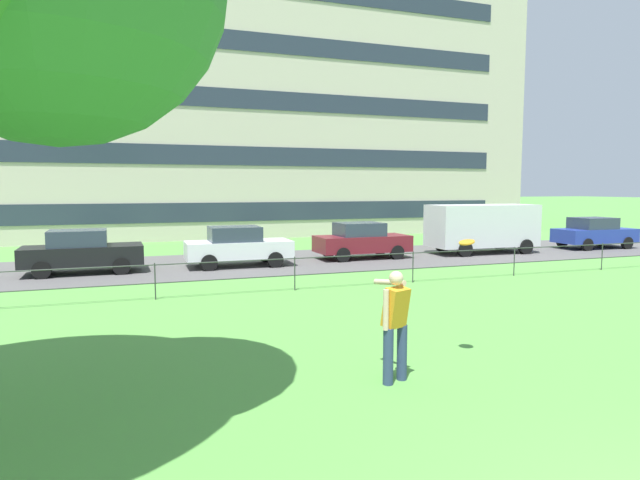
{
  "coord_description": "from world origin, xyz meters",
  "views": [
    {
      "loc": [
        -4.51,
        -2.26,
        3.01
      ],
      "look_at": [
        -0.58,
        8.8,
        1.86
      ],
      "focal_mm": 30.07,
      "sensor_mm": 36.0,
      "label": 1
    }
  ],
  "objects_px": {
    "car_black_far_left": "(82,251)",
    "car_white_right": "(238,246)",
    "apartment_building_background": "(236,90)",
    "frisbee": "(467,242)",
    "panel_van_left": "(482,226)",
    "person_thrower": "(395,322)",
    "car_blue_far_right": "(594,233)",
    "car_maroon_center": "(362,240)"
  },
  "relations": [
    {
      "from": "person_thrower",
      "to": "car_black_far_left",
      "type": "xyz_separation_m",
      "value": [
        -5.44,
        13.22,
        -0.17
      ]
    },
    {
      "from": "frisbee",
      "to": "car_blue_far_right",
      "type": "relative_size",
      "value": 0.09
    },
    {
      "from": "car_white_right",
      "to": "panel_van_left",
      "type": "distance_m",
      "value": 11.47
    },
    {
      "from": "panel_van_left",
      "to": "apartment_building_background",
      "type": "xyz_separation_m",
      "value": [
        -7.94,
        18.0,
        8.65
      ]
    },
    {
      "from": "car_maroon_center",
      "to": "apartment_building_background",
      "type": "height_order",
      "value": "apartment_building_background"
    },
    {
      "from": "apartment_building_background",
      "to": "person_thrower",
      "type": "bearing_deg",
      "value": -96.48
    },
    {
      "from": "apartment_building_background",
      "to": "car_white_right",
      "type": "bearing_deg",
      "value": -100.82
    },
    {
      "from": "car_white_right",
      "to": "panel_van_left",
      "type": "bearing_deg",
      "value": 1.9
    },
    {
      "from": "car_black_far_left",
      "to": "car_white_right",
      "type": "xyz_separation_m",
      "value": [
        5.51,
        -0.13,
        0.0
      ]
    },
    {
      "from": "frisbee",
      "to": "panel_van_left",
      "type": "distance_m",
      "value": 16.24
    },
    {
      "from": "person_thrower",
      "to": "frisbee",
      "type": "xyz_separation_m",
      "value": [
        1.68,
        0.59,
        1.13
      ]
    },
    {
      "from": "car_white_right",
      "to": "car_maroon_center",
      "type": "relative_size",
      "value": 1.0
    },
    {
      "from": "panel_van_left",
      "to": "car_blue_far_right",
      "type": "relative_size",
      "value": 1.25
    },
    {
      "from": "car_black_far_left",
      "to": "panel_van_left",
      "type": "bearing_deg",
      "value": 0.86
    },
    {
      "from": "car_maroon_center",
      "to": "panel_van_left",
      "type": "height_order",
      "value": "panel_van_left"
    },
    {
      "from": "person_thrower",
      "to": "car_maroon_center",
      "type": "distance_m",
      "value": 14.69
    },
    {
      "from": "car_white_right",
      "to": "car_blue_far_right",
      "type": "relative_size",
      "value": 0.99
    },
    {
      "from": "panel_van_left",
      "to": "apartment_building_background",
      "type": "bearing_deg",
      "value": 113.81
    },
    {
      "from": "person_thrower",
      "to": "frisbee",
      "type": "relative_size",
      "value": 4.98
    },
    {
      "from": "person_thrower",
      "to": "panel_van_left",
      "type": "distance_m",
      "value": 17.73
    },
    {
      "from": "car_maroon_center",
      "to": "panel_van_left",
      "type": "bearing_deg",
      "value": -1.33
    },
    {
      "from": "person_thrower",
      "to": "car_blue_far_right",
      "type": "relative_size",
      "value": 0.43
    },
    {
      "from": "car_white_right",
      "to": "car_blue_far_right",
      "type": "xyz_separation_m",
      "value": [
        18.0,
        0.21,
        0.0
      ]
    },
    {
      "from": "person_thrower",
      "to": "car_maroon_center",
      "type": "xyz_separation_m",
      "value": [
        5.5,
        13.62,
        -0.17
      ]
    },
    {
      "from": "car_black_far_left",
      "to": "car_maroon_center",
      "type": "distance_m",
      "value": 10.95
    },
    {
      "from": "person_thrower",
      "to": "frisbee",
      "type": "height_order",
      "value": "frisbee"
    },
    {
      "from": "apartment_building_background",
      "to": "car_blue_far_right",
      "type": "bearing_deg",
      "value": -51.43
    },
    {
      "from": "frisbee",
      "to": "apartment_building_background",
      "type": "xyz_separation_m",
      "value": [
        1.9,
        30.89,
        7.85
      ]
    },
    {
      "from": "person_thrower",
      "to": "car_maroon_center",
      "type": "bearing_deg",
      "value": 68.02
    },
    {
      "from": "frisbee",
      "to": "car_black_far_left",
      "type": "xyz_separation_m",
      "value": [
        -7.12,
        12.64,
        -1.29
      ]
    },
    {
      "from": "car_black_far_left",
      "to": "car_white_right",
      "type": "distance_m",
      "value": 5.51
    },
    {
      "from": "car_blue_far_right",
      "to": "apartment_building_background",
      "type": "xyz_separation_m",
      "value": [
        -14.49,
        18.17,
        9.14
      ]
    },
    {
      "from": "car_white_right",
      "to": "frisbee",
      "type": "bearing_deg",
      "value": -82.65
    },
    {
      "from": "car_black_far_left",
      "to": "apartment_building_background",
      "type": "xyz_separation_m",
      "value": [
        9.02,
        18.25,
        9.14
      ]
    },
    {
      "from": "frisbee",
      "to": "car_white_right",
      "type": "relative_size",
      "value": 0.09
    },
    {
      "from": "apartment_building_background",
      "to": "car_black_far_left",
      "type": "bearing_deg",
      "value": -116.3
    },
    {
      "from": "frisbee",
      "to": "panel_van_left",
      "type": "bearing_deg",
      "value": 52.64
    },
    {
      "from": "car_maroon_center",
      "to": "car_blue_far_right",
      "type": "distance_m",
      "value": 12.57
    },
    {
      "from": "person_thrower",
      "to": "apartment_building_background",
      "type": "relative_size",
      "value": 0.05
    },
    {
      "from": "frisbee",
      "to": "apartment_building_background",
      "type": "height_order",
      "value": "apartment_building_background"
    },
    {
      "from": "person_thrower",
      "to": "apartment_building_background",
      "type": "distance_m",
      "value": 32.92
    },
    {
      "from": "frisbee",
      "to": "car_black_far_left",
      "type": "distance_m",
      "value": 14.56
    }
  ]
}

